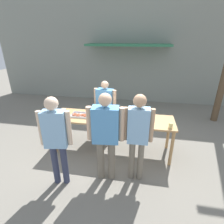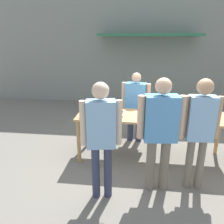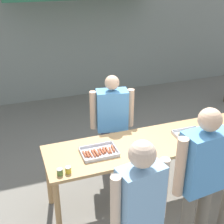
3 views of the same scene
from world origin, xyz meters
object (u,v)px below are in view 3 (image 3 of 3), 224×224
Objects in this scene: food_tray_sausages at (99,152)px; condiment_jar_ketchup at (68,170)px; condiment_jar_mustard at (60,172)px; person_server_behind_table at (112,118)px; food_tray_buns at (188,134)px; person_customer_waiting_in_line at (202,172)px; person_customer_holding_hotdog at (139,210)px.

condiment_jar_ketchup is (-0.44, -0.26, 0.02)m from food_tray_sausages.
person_server_behind_table reaches higher than condiment_jar_mustard.
food_tray_buns is 0.24× the size of person_server_behind_table.
person_customer_waiting_in_line is at bearing -26.14° from condiment_jar_mustard.
person_customer_holding_hotdog reaches higher than person_server_behind_table.
condiment_jar_mustard is 0.05× the size of person_server_behind_table.
condiment_jar_mustard is 0.10m from condiment_jar_ketchup.
condiment_jar_mustard is 0.04× the size of person_customer_waiting_in_line.
person_server_behind_table is 1.74m from person_customer_waiting_in_line.
food_tray_buns is 0.22× the size of person_customer_waiting_in_line.
food_tray_buns is at bearing 8.25° from condiment_jar_mustard.
food_tray_sausages is 1.27m from food_tray_buns.
food_tray_buns is 1.77m from person_customer_holding_hotdog.
food_tray_sausages is 1.23m from person_customer_holding_hotdog.
food_tray_sausages is at bearing -54.46° from person_customer_waiting_in_line.
person_customer_waiting_in_line is (1.36, -0.67, 0.12)m from condiment_jar_mustard.
food_tray_buns is 1.73m from condiment_jar_ketchup.
food_tray_sausages is 0.25× the size of person_customer_holding_hotdog.
person_customer_holding_hotdog reaches higher than condiment_jar_ketchup.
person_customer_waiting_in_line reaches higher than person_customer_holding_hotdog.
condiment_jar_ketchup is 1.06m from person_customer_holding_hotdog.
person_customer_holding_hotdog is (0.53, -0.96, 0.13)m from condiment_jar_mustard.
condiment_jar_mustard is at bearing -177.64° from condiment_jar_ketchup.
food_tray_sausages is at bearing -100.48° from person_customer_holding_hotdog.
food_tray_sausages is 0.60m from condiment_jar_mustard.
food_tray_buns is 0.22× the size of person_customer_holding_hotdog.
person_server_behind_table is at bearing 59.95° from food_tray_sausages.
food_tray_sausages is 1.14× the size of food_tray_buns.
food_tray_sausages is 0.51m from condiment_jar_ketchup.
food_tray_sausages is at bearing 25.96° from condiment_jar_mustard.
food_tray_buns is 5.10× the size of condiment_jar_ketchup.
condiment_jar_mustard reaches higher than food_tray_sausages.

